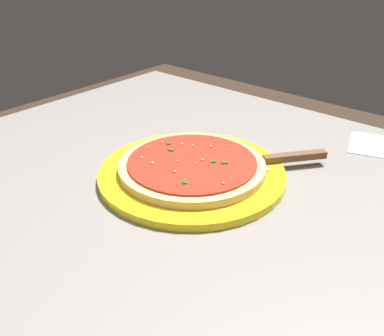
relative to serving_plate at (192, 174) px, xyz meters
The scene contains 5 objects.
restaurant_table 0.13m from the serving_plate, 56.15° to the right, with size 1.11×0.92×0.73m.
serving_plate is the anchor object (origin of this frame).
pizza 0.02m from the serving_plate, ahead, with size 0.28×0.28×0.02m.
pizza_server 0.17m from the serving_plate, 127.45° to the right, with size 0.17×0.20×0.01m.
napkin_folded_right 0.43m from the serving_plate, 120.86° to the right, with size 0.12×0.12×0.00m, color white.
Camera 1 is at (-0.49, 0.57, 1.15)m, focal length 41.20 mm.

